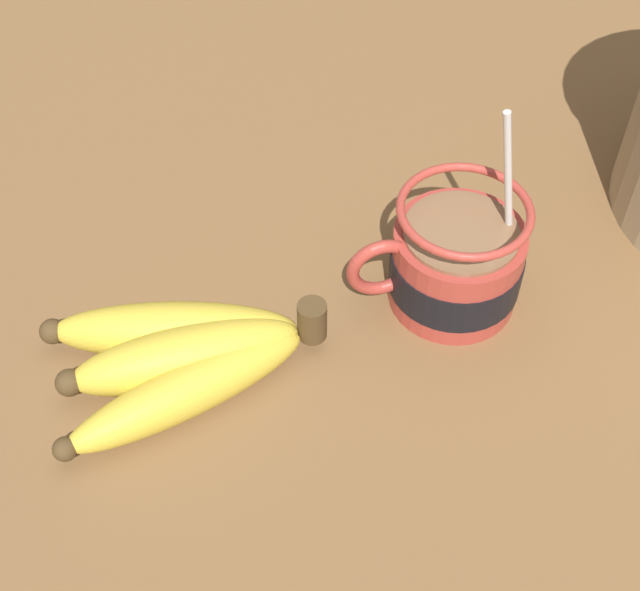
{
  "coord_description": "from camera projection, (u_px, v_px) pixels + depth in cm",
  "views": [
    {
      "loc": [
        15.03,
        37.41,
        52.74
      ],
      "look_at": [
        6.66,
        -0.3,
        7.6
      ],
      "focal_mm": 50.0,
      "sensor_mm": 36.0,
      "label": 1
    }
  ],
  "objects": [
    {
      "name": "table",
      "position": [
        411.0,
        335.0,
        0.65
      ],
      "size": [
        129.18,
        129.18,
        3.72
      ],
      "color": "brown",
      "rests_on": "ground"
    },
    {
      "name": "coffee_mug",
      "position": [
        455.0,
        263.0,
        0.62
      ],
      "size": [
        12.53,
        9.28,
        16.31
      ],
      "color": "#B23D33",
      "rests_on": "table"
    },
    {
      "name": "banana_bunch",
      "position": [
        182.0,
        356.0,
        0.59
      ],
      "size": [
        19.01,
        12.84,
        4.32
      ],
      "color": "#4C381E",
      "rests_on": "table"
    }
  ]
}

